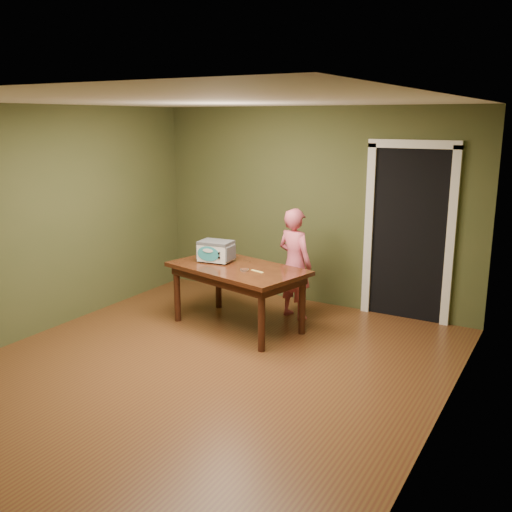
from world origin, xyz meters
name	(u,v)px	position (x,y,z in m)	size (l,w,h in m)	color
floor	(206,368)	(0.00, 0.00, 0.00)	(5.00, 5.00, 0.00)	brown
room_shell	(203,199)	(0.00, 0.00, 1.71)	(4.52, 5.02, 2.61)	#434826
doorway	(415,231)	(1.30, 2.78, 1.06)	(1.10, 0.66, 2.25)	black
dining_table	(238,275)	(-0.33, 1.15, 0.65)	(1.76, 1.23, 0.75)	black
toy_oven	(216,250)	(-0.69, 1.22, 0.89)	(0.44, 0.32, 0.26)	#4C4F54
baking_pan	(244,270)	(-0.17, 1.03, 0.76)	(0.10, 0.10, 0.02)	silver
spatula	(257,271)	(-0.02, 1.07, 0.75)	(0.18, 0.03, 0.01)	#F6DF6B
child	(295,264)	(0.09, 1.81, 0.69)	(0.51, 0.33, 1.39)	#CB5367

